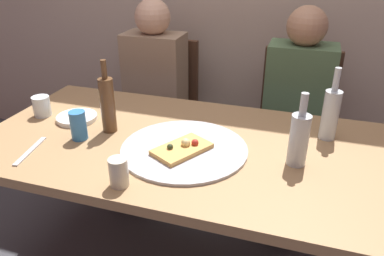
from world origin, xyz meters
The scene contains 15 objects.
dining_table centered at (0.00, 0.00, 0.65)m, with size 1.67×0.87×0.72m.
pizza_tray centered at (0.04, -0.06, 0.73)m, with size 0.50×0.50×0.01m, color #ADADB2.
pizza_slice_last centered at (0.04, -0.09, 0.75)m, with size 0.22×0.26×0.05m.
wine_bottle centered at (0.57, 0.22, 0.83)m, with size 0.07×0.07×0.30m.
beer_bottle centered at (-0.32, 0.00, 0.85)m, with size 0.06×0.06×0.31m.
water_bottle centered at (0.46, -0.03, 0.83)m, with size 0.07×0.07×0.28m.
tumbler_near centered at (-0.09, -0.35, 0.77)m, with size 0.06×0.06×0.10m, color beige.
tumbler_far centered at (-0.70, 0.05, 0.77)m, with size 0.08×0.08×0.09m, color silver.
soda_can centered at (-0.41, -0.10, 0.78)m, with size 0.07×0.07×0.12m, color #337AC1.
plate_stack centered at (-0.52, 0.05, 0.73)m, with size 0.18×0.18×0.02m, color white.
table_knife centered at (-0.53, -0.26, 0.72)m, with size 0.22×0.02×0.01m, color #B7B7BC.
chair_left centered at (-0.44, 0.84, 0.51)m, with size 0.44×0.44×0.90m.
chair_right centered at (0.42, 0.84, 0.51)m, with size 0.44×0.44×0.90m.
guest_in_sweater centered at (-0.44, 0.69, 0.64)m, with size 0.36×0.56×1.17m.
guest_in_beanie centered at (0.42, 0.69, 0.64)m, with size 0.36×0.56×1.17m.
Camera 1 is at (0.46, -1.27, 1.45)m, focal length 35.04 mm.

